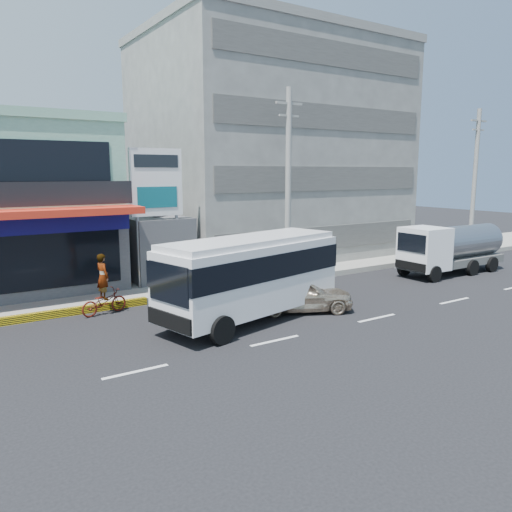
{
  "coord_description": "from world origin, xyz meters",
  "views": [
    {
      "loc": [
        -9.58,
        -13.56,
        5.81
      ],
      "look_at": [
        2.0,
        4.29,
        2.2
      ],
      "focal_mm": 35.0,
      "sensor_mm": 36.0,
      "label": 1
    }
  ],
  "objects_px": {
    "concrete_building": "(269,154)",
    "utility_pole_far": "(474,181)",
    "motorcycle_rider": "(104,294)",
    "sedan": "(299,294)",
    "tanker_truck": "(450,248)",
    "billboard": "(156,190)",
    "utility_pole_near": "(288,184)",
    "satellite_dish": "(153,215)",
    "minibus": "(251,271)"
  },
  "relations": [
    {
      "from": "concrete_building",
      "to": "utility_pole_far",
      "type": "height_order",
      "value": "concrete_building"
    },
    {
      "from": "motorcycle_rider",
      "to": "sedan",
      "type": "bearing_deg",
      "value": -30.05
    },
    {
      "from": "tanker_truck",
      "to": "utility_pole_far",
      "type": "bearing_deg",
      "value": 25.79
    },
    {
      "from": "motorcycle_rider",
      "to": "billboard",
      "type": "bearing_deg",
      "value": 37.2
    },
    {
      "from": "billboard",
      "to": "motorcycle_rider",
      "type": "xyz_separation_m",
      "value": [
        -3.5,
        -2.66,
        -4.09
      ]
    },
    {
      "from": "utility_pole_near",
      "to": "sedan",
      "type": "relative_size",
      "value": 2.27
    },
    {
      "from": "satellite_dish",
      "to": "motorcycle_rider",
      "type": "xyz_separation_m",
      "value": [
        -4.0,
        -4.46,
        -2.74
      ]
    },
    {
      "from": "concrete_building",
      "to": "billboard",
      "type": "height_order",
      "value": "concrete_building"
    },
    {
      "from": "minibus",
      "to": "satellite_dish",
      "type": "bearing_deg",
      "value": 94.2
    },
    {
      "from": "billboard",
      "to": "tanker_truck",
      "type": "bearing_deg",
      "value": -18.44
    },
    {
      "from": "motorcycle_rider",
      "to": "minibus",
      "type": "bearing_deg",
      "value": -40.95
    },
    {
      "from": "utility_pole_near",
      "to": "motorcycle_rider",
      "type": "height_order",
      "value": "utility_pole_near"
    },
    {
      "from": "concrete_building",
      "to": "sedan",
      "type": "relative_size",
      "value": 3.63
    },
    {
      "from": "sedan",
      "to": "tanker_truck",
      "type": "height_order",
      "value": "tanker_truck"
    },
    {
      "from": "utility_pole_far",
      "to": "tanker_truck",
      "type": "bearing_deg",
      "value": -154.21
    },
    {
      "from": "utility_pole_far",
      "to": "tanker_truck",
      "type": "xyz_separation_m",
      "value": [
        -6.98,
        -3.37,
        -3.64
      ]
    },
    {
      "from": "sedan",
      "to": "motorcycle_rider",
      "type": "relative_size",
      "value": 1.74
    },
    {
      "from": "satellite_dish",
      "to": "sedan",
      "type": "height_order",
      "value": "satellite_dish"
    },
    {
      "from": "billboard",
      "to": "sedan",
      "type": "distance_m",
      "value": 8.64
    },
    {
      "from": "satellite_dish",
      "to": "billboard",
      "type": "distance_m",
      "value": 2.31
    },
    {
      "from": "utility_pole_near",
      "to": "tanker_truck",
      "type": "xyz_separation_m",
      "value": [
        9.02,
        -3.37,
        -3.64
      ]
    },
    {
      "from": "concrete_building",
      "to": "billboard",
      "type": "xyz_separation_m",
      "value": [
        -10.5,
        -5.8,
        -2.07
      ]
    },
    {
      "from": "satellite_dish",
      "to": "utility_pole_far",
      "type": "distance_m",
      "value": 22.35
    },
    {
      "from": "concrete_building",
      "to": "satellite_dish",
      "type": "xyz_separation_m",
      "value": [
        -10.0,
        -4.0,
        -3.42
      ]
    },
    {
      "from": "concrete_building",
      "to": "utility_pole_near",
      "type": "bearing_deg",
      "value": -117.76
    },
    {
      "from": "satellite_dish",
      "to": "motorcycle_rider",
      "type": "bearing_deg",
      "value": -131.91
    },
    {
      "from": "satellite_dish",
      "to": "tanker_truck",
      "type": "xyz_separation_m",
      "value": [
        15.02,
        -6.97,
        -2.07
      ]
    },
    {
      "from": "utility_pole_near",
      "to": "utility_pole_far",
      "type": "xyz_separation_m",
      "value": [
        16.0,
        0.0,
        0.0
      ]
    },
    {
      "from": "billboard",
      "to": "tanker_truck",
      "type": "xyz_separation_m",
      "value": [
        15.52,
        -5.17,
        -3.42
      ]
    },
    {
      "from": "concrete_building",
      "to": "sedan",
      "type": "height_order",
      "value": "concrete_building"
    },
    {
      "from": "billboard",
      "to": "motorcycle_rider",
      "type": "distance_m",
      "value": 6.0
    },
    {
      "from": "concrete_building",
      "to": "motorcycle_rider",
      "type": "relative_size",
      "value": 6.33
    },
    {
      "from": "concrete_building",
      "to": "motorcycle_rider",
      "type": "bearing_deg",
      "value": -148.87
    },
    {
      "from": "billboard",
      "to": "utility_pole_far",
      "type": "bearing_deg",
      "value": -4.57
    },
    {
      "from": "concrete_building",
      "to": "satellite_dish",
      "type": "distance_m",
      "value": 11.3
    },
    {
      "from": "tanker_truck",
      "to": "billboard",
      "type": "bearing_deg",
      "value": 161.56
    },
    {
      "from": "concrete_building",
      "to": "tanker_truck",
      "type": "height_order",
      "value": "concrete_building"
    },
    {
      "from": "minibus",
      "to": "motorcycle_rider",
      "type": "height_order",
      "value": "minibus"
    },
    {
      "from": "billboard",
      "to": "minibus",
      "type": "relative_size",
      "value": 0.84
    },
    {
      "from": "minibus",
      "to": "billboard",
      "type": "bearing_deg",
      "value": 99.55
    },
    {
      "from": "billboard",
      "to": "utility_pole_near",
      "type": "distance_m",
      "value": 6.75
    },
    {
      "from": "satellite_dish",
      "to": "utility_pole_near",
      "type": "height_order",
      "value": "utility_pole_near"
    },
    {
      "from": "billboard",
      "to": "motorcycle_rider",
      "type": "bearing_deg",
      "value": -142.8
    },
    {
      "from": "tanker_truck",
      "to": "satellite_dish",
      "type": "bearing_deg",
      "value": 155.09
    },
    {
      "from": "billboard",
      "to": "sedan",
      "type": "relative_size",
      "value": 1.57
    },
    {
      "from": "utility_pole_far",
      "to": "minibus",
      "type": "distance_m",
      "value": 22.15
    },
    {
      "from": "minibus",
      "to": "tanker_truck",
      "type": "height_order",
      "value": "minibus"
    },
    {
      "from": "concrete_building",
      "to": "billboard",
      "type": "distance_m",
      "value": 12.17
    },
    {
      "from": "billboard",
      "to": "minibus",
      "type": "bearing_deg",
      "value": -80.45
    },
    {
      "from": "utility_pole_near",
      "to": "tanker_truck",
      "type": "height_order",
      "value": "utility_pole_near"
    }
  ]
}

